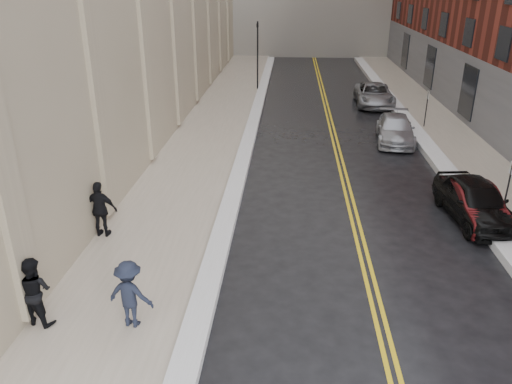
# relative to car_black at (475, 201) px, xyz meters

# --- Properties ---
(ground) EXTENTS (160.00, 160.00, 0.00)m
(ground) POSITION_rel_car_black_xyz_m (-6.80, -7.86, -0.77)
(ground) COLOR black
(ground) RESTS_ON ground
(sidewalk_left) EXTENTS (4.00, 64.00, 0.15)m
(sidewalk_left) POSITION_rel_car_black_xyz_m (-11.30, 8.14, -0.69)
(sidewalk_left) COLOR gray
(sidewalk_left) RESTS_ON ground
(sidewalk_right) EXTENTS (3.00, 64.00, 0.15)m
(sidewalk_right) POSITION_rel_car_black_xyz_m (2.20, 8.14, -0.69)
(sidewalk_right) COLOR gray
(sidewalk_right) RESTS_ON ground
(lane_stripe_a) EXTENTS (0.12, 64.00, 0.01)m
(lane_stripe_a) POSITION_rel_car_black_xyz_m (-4.42, 8.14, -0.77)
(lane_stripe_a) COLOR gold
(lane_stripe_a) RESTS_ON ground
(lane_stripe_b) EXTENTS (0.12, 64.00, 0.01)m
(lane_stripe_b) POSITION_rel_car_black_xyz_m (-4.18, 8.14, -0.77)
(lane_stripe_b) COLOR gold
(lane_stripe_b) RESTS_ON ground
(snow_ridge_left) EXTENTS (0.70, 60.80, 0.26)m
(snow_ridge_left) POSITION_rel_car_black_xyz_m (-9.00, 8.14, -0.64)
(snow_ridge_left) COLOR white
(snow_ridge_left) RESTS_ON ground
(snow_ridge_right) EXTENTS (0.85, 60.80, 0.30)m
(snow_ridge_right) POSITION_rel_car_black_xyz_m (0.35, 8.14, -0.62)
(snow_ridge_right) COLOR white
(snow_ridge_right) RESTS_ON ground
(traffic_signal) EXTENTS (0.18, 0.15, 5.20)m
(traffic_signal) POSITION_rel_car_black_xyz_m (-9.40, 22.14, 2.31)
(traffic_signal) COLOR black
(traffic_signal) RESTS_ON ground
(parking_sign_near) EXTENTS (0.06, 0.35, 2.23)m
(parking_sign_near) POSITION_rel_car_black_xyz_m (1.10, 0.14, 0.59)
(parking_sign_near) COLOR black
(parking_sign_near) RESTS_ON ground
(parking_sign_far) EXTENTS (0.06, 0.35, 2.23)m
(parking_sign_far) POSITION_rel_car_black_xyz_m (1.10, 12.14, 0.59)
(parking_sign_far) COLOR black
(parking_sign_far) RESTS_ON ground
(car_black) EXTENTS (2.27, 4.68, 1.54)m
(car_black) POSITION_rel_car_black_xyz_m (0.00, 0.00, 0.00)
(car_black) COLOR black
(car_black) RESTS_ON ground
(car_maroon) EXTENTS (1.51, 4.05, 1.32)m
(car_maroon) POSITION_rel_car_black_xyz_m (0.00, -0.05, -0.11)
(car_maroon) COLOR #3F0B0C
(car_maroon) RESTS_ON ground
(car_silver_near) EXTENTS (2.43, 4.86, 1.36)m
(car_silver_near) POSITION_rel_car_black_xyz_m (-1.10, 9.54, -0.09)
(car_silver_near) COLOR #A2A3A9
(car_silver_near) RESTS_ON ground
(car_silver_far) EXTENTS (2.57, 5.36, 1.47)m
(car_silver_far) POSITION_rel_car_black_xyz_m (-1.02, 17.95, -0.03)
(car_silver_far) COLOR gray
(car_silver_far) RESTS_ON ground
(pedestrian_a) EXTENTS (1.05, 0.91, 1.85)m
(pedestrian_a) POSITION_rel_car_black_xyz_m (-13.00, -7.01, 0.30)
(pedestrian_a) COLOR black
(pedestrian_a) RESTS_ON sidewalk_left
(pedestrian_b) EXTENTS (1.27, 0.88, 1.80)m
(pedestrian_b) POSITION_rel_car_black_xyz_m (-10.61, -6.94, 0.28)
(pedestrian_b) COLOR black
(pedestrian_b) RESTS_ON sidewalk_left
(pedestrian_c) EXTENTS (1.17, 0.55, 1.94)m
(pedestrian_c) POSITION_rel_car_black_xyz_m (-13.00, -2.37, 0.35)
(pedestrian_c) COLOR black
(pedestrian_c) RESTS_ON sidewalk_left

